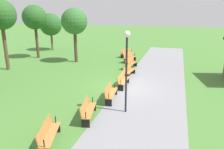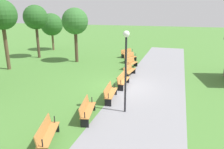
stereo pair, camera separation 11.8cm
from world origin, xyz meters
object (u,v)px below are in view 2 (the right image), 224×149
at_px(bench_1, 130,57).
at_px(bench_4, 123,80).
at_px(bench_0, 127,53).
at_px(bench_6, 87,109).
at_px(tree_4, 75,22).
at_px(lamp_post, 126,57).
at_px(bench_3, 129,71).
at_px(bench_5, 110,92).
at_px(bench_2, 131,63).
at_px(tree_3, 52,25).
at_px(tree_0, 35,18).
at_px(tree_1, 2,15).
at_px(bench_7, 47,133).

xyz_separation_m(bench_1, bench_4, (7.38, 1.15, 0.00)).
bearing_deg(bench_0, bench_6, 29.61).
xyz_separation_m(tree_4, lamp_post, (9.60, 7.49, -1.12)).
height_order(tree_4, lamp_post, tree_4).
bearing_deg(bench_3, bench_5, 5.93).
bearing_deg(lamp_post, bench_3, -168.93).
bearing_deg(bench_2, bench_1, -153.40).
bearing_deg(tree_3, bench_1, 71.68).
height_order(tree_0, lamp_post, tree_0).
distance_m(tree_1, tree_3, 9.92).
xyz_separation_m(bench_2, bench_5, (7.46, 0.38, 0.00)).
xyz_separation_m(tree_1, tree_3, (-9.71, -1.50, -1.38)).
height_order(bench_6, tree_1, tree_1).
bearing_deg(tree_0, bench_3, 70.51).
relative_size(tree_1, tree_4, 1.12).
bearing_deg(bench_3, bench_0, -159.33).
bearing_deg(tree_1, tree_0, -175.25).
relative_size(bench_2, tree_4, 0.36).
height_order(bench_3, tree_0, tree_0).
bearing_deg(tree_1, bench_5, 70.14).
relative_size(bench_5, tree_3, 0.40).
relative_size(bench_0, bench_4, 1.02).
height_order(bench_7, tree_3, tree_3).
bearing_deg(bench_6, bench_4, 162.25).
distance_m(bench_7, tree_3, 21.82).
distance_m(bench_0, bench_6, 14.76).
bearing_deg(bench_0, tree_3, -73.92).
relative_size(tree_0, lamp_post, 1.35).
height_order(bench_1, bench_6, same).
height_order(bench_2, tree_3, tree_3).
bearing_deg(tree_1, bench_4, 82.71).
bearing_deg(bench_1, bench_4, 26.63).
bearing_deg(lamp_post, tree_4, -142.03).
relative_size(bench_2, tree_3, 0.40).
bearing_deg(bench_4, bench_1, -171.16).
relative_size(bench_6, bench_7, 1.00).
bearing_deg(bench_0, bench_2, 41.40).
distance_m(tree_0, lamp_post, 16.11).
relative_size(tree_3, tree_4, 0.88).
relative_size(bench_5, bench_7, 0.99).
bearing_deg(bench_4, bench_6, -5.89).
relative_size(bench_7, tree_3, 0.40).
bearing_deg(bench_2, tree_1, -59.18).
xyz_separation_m(bench_2, bench_7, (12.34, -0.64, 0.00)).
bearing_deg(tree_4, tree_1, -45.06).
bearing_deg(bench_0, bench_1, 44.35).
height_order(bench_0, bench_7, same).
height_order(bench_4, tree_0, tree_0).
bearing_deg(bench_5, tree_0, -134.59).
xyz_separation_m(bench_7, lamp_post, (-3.66, 2.24, 2.42)).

